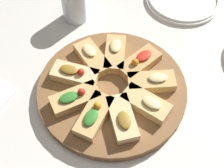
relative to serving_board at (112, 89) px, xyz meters
name	(u,v)px	position (x,y,z in m)	size (l,w,h in m)	color
ground_plane	(112,92)	(0.00, 0.00, -0.01)	(3.00, 3.00, 0.00)	silver
serving_board	(112,89)	(0.00, 0.00, 0.00)	(0.38, 0.38, 0.02)	brown
focaccia_slice_0	(122,118)	(0.09, -0.05, 0.03)	(0.13, 0.10, 0.03)	#E5C689
focaccia_slice_1	(146,103)	(0.10, 0.02, 0.03)	(0.13, 0.07, 0.03)	#DBB775
focaccia_slice_2	(152,81)	(0.06, 0.08, 0.03)	(0.11, 0.12, 0.03)	tan
focaccia_slice_3	(140,63)	(0.00, 0.10, 0.03)	(0.05, 0.12, 0.04)	tan
focaccia_slice_4	(115,53)	(-0.07, 0.07, 0.03)	(0.12, 0.12, 0.03)	tan
focaccia_slice_5	(92,57)	(-0.10, 0.02, 0.03)	(0.12, 0.07, 0.03)	tan
focaccia_slice_6	(75,74)	(-0.09, -0.05, 0.03)	(0.13, 0.10, 0.04)	#E5C689
focaccia_slice_7	(75,98)	(-0.03, -0.09, 0.03)	(0.08, 0.13, 0.04)	tan
focaccia_slice_8	(94,115)	(0.04, -0.09, 0.03)	(0.09, 0.13, 0.04)	tan
water_glass	(75,4)	(-0.28, 0.11, 0.04)	(0.08, 0.08, 0.10)	silver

